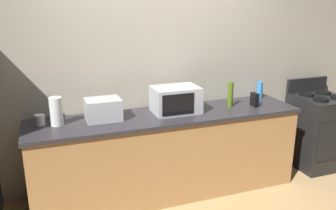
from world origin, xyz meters
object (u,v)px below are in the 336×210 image
object	(u,v)px
stove_range	(318,131)
mug_white	(40,120)
bottle_olive_oil	(230,94)
paper_towel_roll	(56,111)
microwave	(176,100)
toaster_oven	(103,109)
bottle_spray_cleaner	(260,90)
cordless_phone	(254,100)

from	to	relation	value
stove_range	mug_white	size ratio (longest dim) A/B	10.48
bottle_olive_oil	mug_white	distance (m)	1.98
stove_range	paper_towel_roll	size ratio (longest dim) A/B	4.00
stove_range	bottle_olive_oil	world-z (taller)	bottle_olive_oil
stove_range	bottle_olive_oil	size ratio (longest dim) A/B	3.90
microwave	paper_towel_roll	distance (m)	1.19
toaster_oven	stove_range	bearing A→B (deg)	-1.30
toaster_oven	paper_towel_roll	xyz separation A→B (m)	(-0.44, -0.01, 0.03)
microwave	bottle_olive_oil	xyz separation A→B (m)	(0.64, -0.02, 0.00)
stove_range	mug_white	world-z (taller)	stove_range
bottle_spray_cleaner	cordless_phone	bearing A→B (deg)	-132.68
cordless_phone	bottle_olive_oil	xyz separation A→B (m)	(-0.26, 0.08, 0.06)
paper_towel_roll	bottle_spray_cleaner	bearing A→B (deg)	4.14
microwave	stove_range	bearing A→B (deg)	-1.45
microwave	mug_white	xyz separation A→B (m)	(-1.35, 0.05, -0.08)
stove_range	cordless_phone	world-z (taller)	stove_range
toaster_oven	paper_towel_roll	bearing A→B (deg)	-178.70
microwave	toaster_oven	distance (m)	0.76
paper_towel_roll	cordless_phone	distance (m)	2.10
cordless_phone	paper_towel_roll	bearing A→B (deg)	179.27
microwave	mug_white	size ratio (longest dim) A/B	4.66
microwave	bottle_olive_oil	size ratio (longest dim) A/B	1.73
stove_range	toaster_oven	bearing A→B (deg)	178.70
stove_range	paper_towel_roll	bearing A→B (deg)	179.07
microwave	bottle_olive_oil	distance (m)	0.64
microwave	bottle_spray_cleaner	xyz separation A→B (m)	(1.15, 0.17, -0.04)
stove_range	toaster_oven	distance (m)	2.71
cordless_phone	stove_range	bearing A→B (deg)	4.86
microwave	bottle_spray_cleaner	distance (m)	1.16
cordless_phone	mug_white	bearing A→B (deg)	178.28
microwave	mug_white	bearing A→B (deg)	177.94
stove_range	toaster_oven	xyz separation A→B (m)	(-2.65, 0.06, 0.54)
cordless_phone	toaster_oven	bearing A→B (deg)	178.20
cordless_phone	mug_white	world-z (taller)	cordless_phone
bottle_olive_oil	mug_white	world-z (taller)	bottle_olive_oil
stove_range	paper_towel_roll	xyz separation A→B (m)	(-3.09, 0.05, 0.57)
cordless_phone	bottle_olive_oil	size ratio (longest dim) A/B	0.54
paper_towel_roll	bottle_spray_cleaner	size ratio (longest dim) A/B	1.36
paper_towel_roll	bottle_olive_oil	bearing A→B (deg)	-0.69
paper_towel_roll	mug_white	distance (m)	0.18
mug_white	microwave	bearing A→B (deg)	-2.06
paper_towel_roll	toaster_oven	bearing A→B (deg)	1.30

